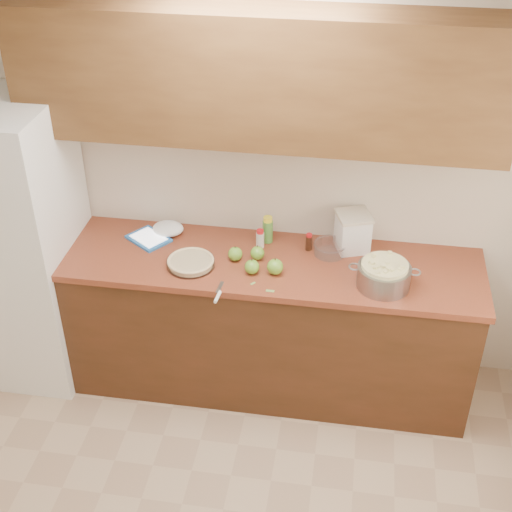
% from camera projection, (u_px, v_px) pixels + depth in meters
% --- Properties ---
extents(room_shell, '(3.60, 3.60, 3.60)m').
position_uv_depth(room_shell, '(191.00, 394.00, 2.69)').
color(room_shell, tan).
rests_on(room_shell, ground).
extents(counter_run, '(2.64, 0.68, 0.92)m').
position_uv_depth(counter_run, '(254.00, 321.00, 4.36)').
color(counter_run, '#4A2514').
rests_on(counter_run, ground).
extents(upper_cabinets, '(2.60, 0.34, 0.70)m').
position_uv_depth(upper_cabinets, '(258.00, 77.00, 3.66)').
color(upper_cabinets, brown).
rests_on(upper_cabinets, room_shell).
extents(fridge, '(0.70, 0.70, 1.80)m').
position_uv_depth(fridge, '(16.00, 244.00, 4.28)').
color(fridge, white).
rests_on(fridge, ground).
extents(pie, '(0.28, 0.28, 0.04)m').
position_uv_depth(pie, '(191.00, 262.00, 4.04)').
color(pie, silver).
rests_on(pie, counter_run).
extents(colander, '(0.39, 0.29, 0.15)m').
position_uv_depth(colander, '(384.00, 275.00, 3.86)').
color(colander, gray).
rests_on(colander, counter_run).
extents(flour_canister, '(0.24, 0.24, 0.23)m').
position_uv_depth(flour_canister, '(353.00, 231.00, 4.14)').
color(flour_canister, white).
rests_on(flour_canister, counter_run).
extents(tablet, '(0.30, 0.29, 0.02)m').
position_uv_depth(tablet, '(149.00, 239.00, 4.28)').
color(tablet, blue).
rests_on(tablet, counter_run).
extents(paring_knife, '(0.03, 0.20, 0.02)m').
position_uv_depth(paring_knife, '(218.00, 296.00, 3.81)').
color(paring_knife, gray).
rests_on(paring_knife, counter_run).
extents(lemon_bottle, '(0.06, 0.06, 0.17)m').
position_uv_depth(lemon_bottle, '(268.00, 230.00, 4.23)').
color(lemon_bottle, '#4C8C38').
rests_on(lemon_bottle, counter_run).
extents(cinnamon_shaker, '(0.05, 0.05, 0.12)m').
position_uv_depth(cinnamon_shaker, '(260.00, 239.00, 4.19)').
color(cinnamon_shaker, beige).
rests_on(cinnamon_shaker, counter_run).
extents(vanilla_bottle, '(0.04, 0.04, 0.11)m').
position_uv_depth(vanilla_bottle, '(309.00, 242.00, 4.16)').
color(vanilla_bottle, black).
rests_on(vanilla_bottle, counter_run).
extents(mixing_bowl, '(0.19, 0.19, 0.07)m').
position_uv_depth(mixing_bowl, '(330.00, 248.00, 4.14)').
color(mixing_bowl, silver).
rests_on(mixing_bowl, counter_run).
extents(paper_towel, '(0.22, 0.19, 0.08)m').
position_uv_depth(paper_towel, '(168.00, 228.00, 4.32)').
color(paper_towel, white).
rests_on(paper_towel, counter_run).
extents(apple_left, '(0.08, 0.08, 0.09)m').
position_uv_depth(apple_left, '(235.00, 254.00, 4.08)').
color(apple_left, '#649D2B').
rests_on(apple_left, counter_run).
extents(apple_center, '(0.08, 0.08, 0.09)m').
position_uv_depth(apple_center, '(257.00, 253.00, 4.09)').
color(apple_center, '#649D2B').
rests_on(apple_center, counter_run).
extents(apple_front, '(0.08, 0.08, 0.10)m').
position_uv_depth(apple_front, '(252.00, 267.00, 3.97)').
color(apple_front, '#649D2B').
rests_on(apple_front, counter_run).
extents(apple_extra, '(0.09, 0.09, 0.10)m').
position_uv_depth(apple_extra, '(275.00, 267.00, 3.97)').
color(apple_extra, '#649D2B').
rests_on(apple_extra, counter_run).
extents(peel_a, '(0.05, 0.02, 0.00)m').
position_uv_depth(peel_a, '(270.00, 291.00, 3.85)').
color(peel_a, '#84AB53').
rests_on(peel_a, counter_run).
extents(peel_b, '(0.02, 0.04, 0.00)m').
position_uv_depth(peel_b, '(248.00, 265.00, 4.06)').
color(peel_b, '#84AB53').
rests_on(peel_b, counter_run).
extents(peel_c, '(0.04, 0.04, 0.00)m').
position_uv_depth(peel_c, '(272.00, 272.00, 4.00)').
color(peel_c, '#84AB53').
rests_on(peel_c, counter_run).
extents(peel_d, '(0.03, 0.03, 0.00)m').
position_uv_depth(peel_d, '(253.00, 283.00, 3.91)').
color(peel_d, '#84AB53').
rests_on(peel_d, counter_run).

